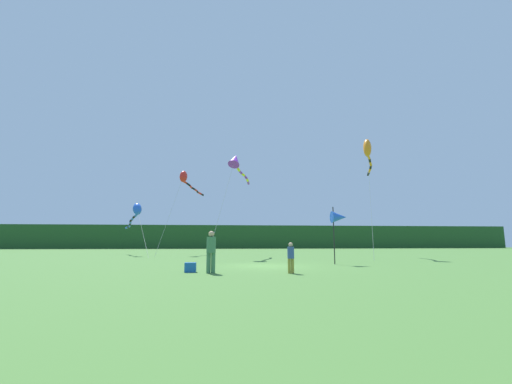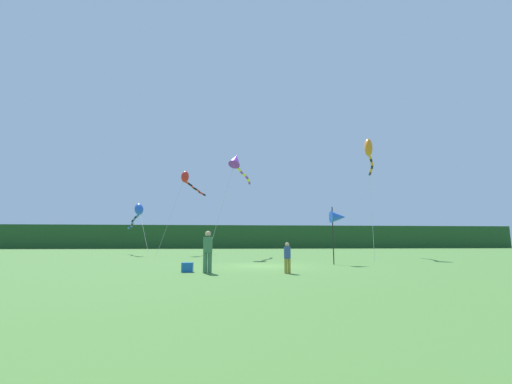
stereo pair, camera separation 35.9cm
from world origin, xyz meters
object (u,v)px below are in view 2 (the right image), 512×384
Objects in this scene: banner_flag_pole at (338,218)px; kite_orange at (369,150)px; person_adult at (208,249)px; kite_red at (187,179)px; person_child at (287,256)px; kite_blue at (138,212)px; cooler_box at (187,267)px; kite_purple at (237,162)px.

kite_orange is at bearing 54.31° from banner_flag_pole.
person_adult is 0.20× the size of kite_red.
kite_red is at bearing 108.35° from person_child.
person_child is at bearing -71.65° from kite_red.
person_adult reaches higher than person_child.
kite_blue is 1.01× the size of kite_red.
cooler_box is 20.40m from kite_orange.
person_child is 23.01m from kite_red.
kite_red is at bearing 124.80° from banner_flag_pole.
kite_orange is at bearing 53.39° from person_child.
banner_flag_pole reaches higher than person_adult.
kite_purple is 8.82m from kite_red.
kite_purple reaches higher than person_adult.
kite_blue is 0.86× the size of kite_orange.
person_adult is at bearing -135.98° from kite_orange.
kite_purple is (1.52, 13.15, 7.01)m from person_adult.
person_adult is 0.17× the size of kite_orange.
person_adult is 8.91m from banner_flag_pole.
kite_purple is at bearing 176.91° from kite_orange.
person_child is 0.14× the size of kite_purple.
banner_flag_pole is 19.73m from kite_red.
person_child is 0.14× the size of kite_blue.
person_adult is 19.81m from kite_orange.
kite_purple reaches higher than person_child.
cooler_box is at bearing -139.20° from kite_orange.
kite_orange reaches higher than kite_purple.
kite_red is 18.32m from kite_orange.
kite_blue reaches higher than person_child.
kite_blue is (-9.45, 5.41, -3.83)m from kite_purple.
kite_blue is at bearing -157.56° from kite_red.
kite_red is at bearing 97.54° from cooler_box.
cooler_box is 15.00m from kite_purple.
kite_red is at bearing 99.81° from person_adult.
cooler_box is 21.39m from kite_red.
kite_orange is (16.49, -7.85, 1.37)m from kite_red.
kite_red reaches higher than kite_blue.
kite_purple is at bearing 97.76° from person_child.
kite_purple is at bearing 83.40° from person_adult.
person_child is at bearing -12.61° from cooler_box.
banner_flag_pole is at bearing 52.03° from person_child.
kite_red reaches higher than person_child.
banner_flag_pole is 11.53m from kite_purple.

